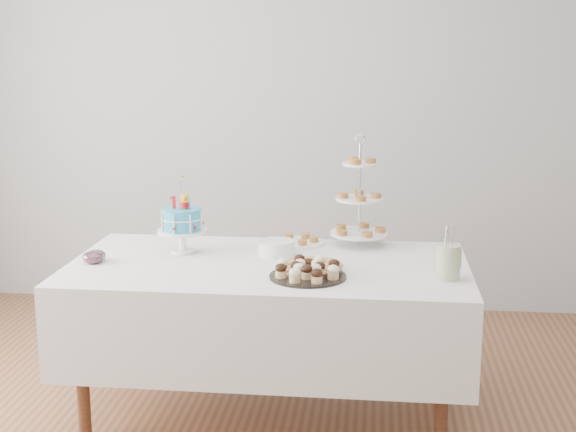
# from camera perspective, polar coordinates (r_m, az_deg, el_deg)

# --- Properties ---
(walls) EXTENTS (5.04, 4.04, 2.70)m
(walls) POSITION_cam_1_polar(r_m,az_deg,el_deg) (3.47, -2.13, 4.57)
(walls) COLOR #ACAFB2
(walls) RESTS_ON floor
(table) EXTENTS (1.92, 1.02, 0.77)m
(table) POSITION_cam_1_polar(r_m,az_deg,el_deg) (3.95, -1.39, -6.54)
(table) COLOR white
(table) RESTS_ON floor
(birthday_cake) EXTENTS (0.25, 0.25, 0.39)m
(birthday_cake) POSITION_cam_1_polar(r_m,az_deg,el_deg) (4.08, -7.52, -1.15)
(birthday_cake) COLOR white
(birthday_cake) RESTS_ON table
(cupcake_tray) EXTENTS (0.35, 0.35, 0.08)m
(cupcake_tray) POSITION_cam_1_polar(r_m,az_deg,el_deg) (3.63, 1.42, -3.81)
(cupcake_tray) COLOR black
(cupcake_tray) RESTS_ON table
(pie) EXTENTS (0.29, 0.29, 0.05)m
(pie) POSITION_cam_1_polar(r_m,az_deg,el_deg) (3.71, 1.69, -3.66)
(pie) COLOR tan
(pie) RESTS_ON table
(tiered_stand) EXTENTS (0.30, 0.30, 0.59)m
(tiered_stand) POSITION_cam_1_polar(r_m,az_deg,el_deg) (4.18, 5.10, 1.17)
(tiered_stand) COLOR silver
(tiered_stand) RESTS_ON table
(plate_stack) EXTENTS (0.19, 0.19, 0.07)m
(plate_stack) POSITION_cam_1_polar(r_m,az_deg,el_deg) (4.02, -0.85, -2.28)
(plate_stack) COLOR white
(plate_stack) RESTS_ON table
(pastry_plate) EXTENTS (0.26, 0.26, 0.04)m
(pastry_plate) POSITION_cam_1_polar(r_m,az_deg,el_deg) (4.24, 0.82, -1.76)
(pastry_plate) COLOR white
(pastry_plate) RESTS_ON table
(jam_bowl_a) EXTENTS (0.10, 0.10, 0.06)m
(jam_bowl_a) POSITION_cam_1_polar(r_m,az_deg,el_deg) (4.02, -13.49, -2.76)
(jam_bowl_a) COLOR silver
(jam_bowl_a) RESTS_ON table
(jam_bowl_b) EXTENTS (0.10, 0.10, 0.06)m
(jam_bowl_b) POSITION_cam_1_polar(r_m,az_deg,el_deg) (3.98, -13.69, -2.88)
(jam_bowl_b) COLOR silver
(jam_bowl_b) RESTS_ON table
(utensil_pitcher) EXTENTS (0.11, 0.11, 0.24)m
(utensil_pitcher) POSITION_cam_1_polar(r_m,az_deg,el_deg) (3.67, 11.34, -3.13)
(utensil_pitcher) COLOR beige
(utensil_pitcher) RESTS_ON table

